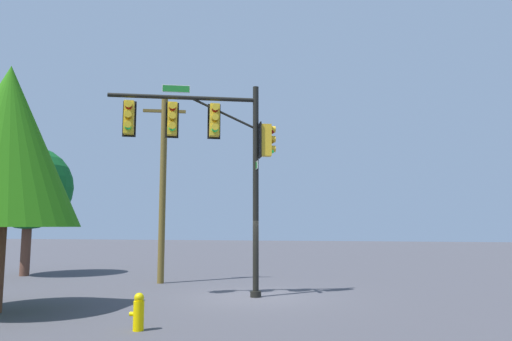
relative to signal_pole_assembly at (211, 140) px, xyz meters
The scene contains 6 objects.
ground_plane 5.43m from the signal_pole_assembly, 158.78° to the right, with size 120.00×120.00×0.00m, color #45444A.
signal_pole_assembly is the anchor object (origin of this frame).
utility_pole 4.78m from the signal_pole_assembly, 46.45° to the right, with size 1.74×0.71×7.81m.
fire_hydrant 6.82m from the signal_pole_assembly, 89.43° to the left, with size 0.33×0.24×0.83m.
tree_near 6.10m from the signal_pole_assembly, 37.60° to the left, with size 4.14×4.14×6.90m.
tree_mid 11.65m from the signal_pole_assembly, 23.46° to the right, with size 4.01×4.01×6.19m.
Camera 1 is at (-3.42, 15.28, 2.31)m, focal length 32.60 mm.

